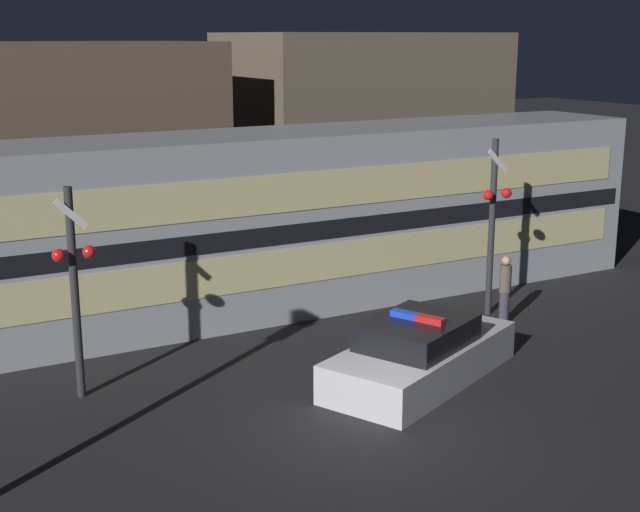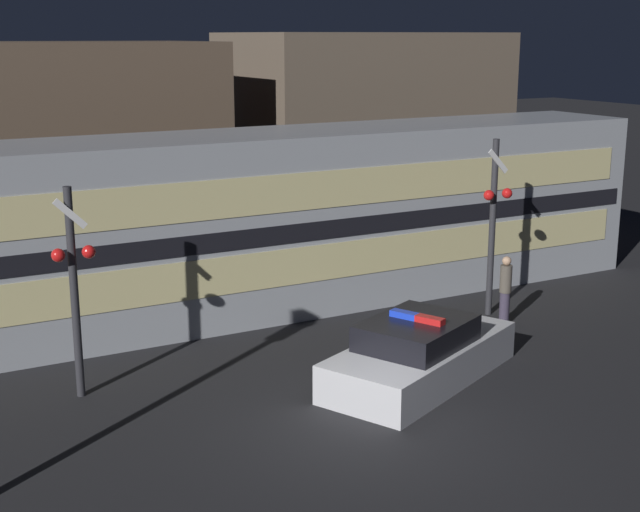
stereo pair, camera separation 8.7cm
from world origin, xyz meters
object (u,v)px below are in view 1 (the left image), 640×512
Objects in this scene: police_car at (420,354)px; pedestrian at (505,289)px; train at (237,225)px; crossing_signal_near at (493,219)px.

police_car is 3.01× the size of pedestrian.
pedestrian is at bearing 2.32° from police_car.
train reaches higher than pedestrian.
police_car is 4.07m from pedestrian.
pedestrian reaches higher than police_car.
crossing_signal_near is (0.17, 0.72, 1.46)m from pedestrian.
police_car is 4.90m from crossing_signal_near.
train is 13.77× the size of pedestrian.
police_car is at bearing -152.98° from pedestrian.
crossing_signal_near is (5.04, -3.04, 0.18)m from train.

